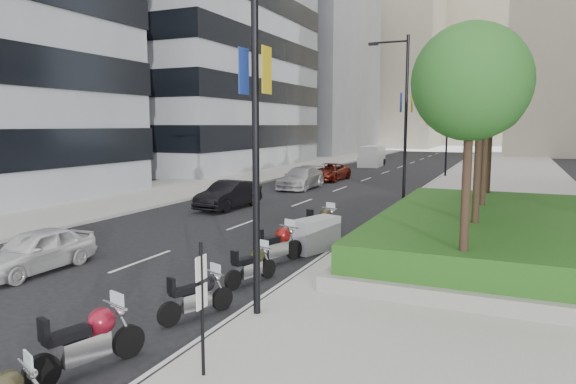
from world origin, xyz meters
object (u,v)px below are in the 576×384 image
Objects in this scene: lamp_post_0 at (249,96)px; motorcycle_3 at (252,265)px; parking_sign at (202,302)px; car_a at (36,250)px; motorcycle_6 at (322,223)px; delivery_van at (372,157)px; lamp_post_2 at (446,118)px; motorcycle_4 at (278,245)px; car_c at (301,178)px; lamp_post_1 at (403,113)px; motorcycle_5 at (316,235)px; motorcycle_1 at (90,340)px; motorcycle_2 at (198,295)px; car_d at (329,172)px; car_b at (229,195)px.

motorcycle_3 is at bearing 117.12° from lamp_post_0.
parking_sign is 0.65× the size of car_a.
motorcycle_6 is 36.52m from delivery_van.
lamp_post_2 is 4.63× the size of motorcycle_3.
lamp_post_2 is 30.89m from motorcycle_4.
motorcycle_4 is 19.86m from car_c.
lamp_post_2 is at bearing 90.00° from lamp_post_1.
lamp_post_1 is 1.67× the size of delivery_van.
lamp_post_0 is at bearing -154.22° from motorcycle_5.
motorcycle_6 is 0.42× the size of delivery_van.
parking_sign is at bearing -60.25° from motorcycle_1.
lamp_post_0 is 4.74m from parking_sign.
lamp_post_1 is at bearing -76.77° from delivery_van.
motorcycle_5 is at bearing -91.79° from lamp_post_2.
lamp_post_1 is 18.00m from lamp_post_2.
motorcycle_4 is at bearing 24.53° from motorcycle_2.
lamp_post_0 is 4.69m from motorcycle_2.
motorcycle_4 is 25.57m from car_d.
lamp_post_0 reaches higher than parking_sign.
lamp_post_0 is 3.94× the size of motorcycle_4.
lamp_post_2 is at bearing 38.06° from car_d.
motorcycle_1 is 3.04m from motorcycle_2.
lamp_post_2 is 13.49m from delivery_van.
lamp_post_1 is 15.27m from car_d.
lamp_post_0 is at bearing -46.29° from motorcycle_2.
motorcycle_3 is 6.79m from car_a.
lamp_post_1 is (0.00, 17.00, 0.00)m from lamp_post_0.
car_d is at bearing 124.16° from lamp_post_1.
lamp_post_1 is 4.63× the size of motorcycle_3.
delivery_van is (-8.67, 44.51, -4.03)m from lamp_post_0.
lamp_post_0 is 5.83m from motorcycle_1.
car_a is (-7.80, 0.77, -4.41)m from lamp_post_0.
motorcycle_5 reaches higher than motorcycle_6.
car_a is 12.73m from car_b.
car_b is at bearing 122.09° from lamp_post_0.
car_b is at bearing -111.46° from lamp_post_2.
parking_sign is 5.73m from motorcycle_3.
car_b is (-7.57, 6.93, 0.15)m from motorcycle_5.
car_d is (-8.87, 32.10, -0.77)m from parking_sign.
motorcycle_5 is at bearing -94.85° from lamp_post_1.
car_a is at bearing -83.75° from car_b.
lamp_post_1 reaches higher than car_b.
motorcycle_5 is at bearing 99.17° from parking_sign.
motorcycle_3 is (-1.85, 5.34, -0.93)m from parking_sign.
motorcycle_1 is 48.55m from delivery_van.
car_a is at bearing -115.67° from lamp_post_1.
car_a is (-6.91, -5.79, 0.06)m from motorcycle_5.
car_b is at bearing 56.17° from motorcycle_4.
parking_sign reaches higher than delivery_van.
lamp_post_1 is 15.39m from motorcycle_3.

